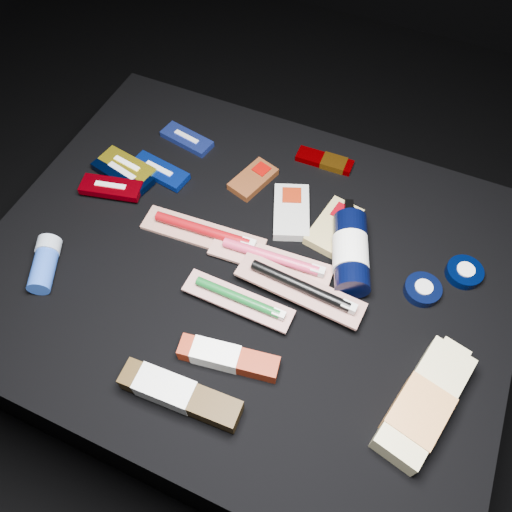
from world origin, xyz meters
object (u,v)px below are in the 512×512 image
at_px(lotion_bottle, 351,252).
at_px(deodorant_stick, 45,263).
at_px(toothpaste_carton_red, 224,357).
at_px(bodywash_bottle, 423,405).

relative_size(lotion_bottle, deodorant_stick, 1.80).
relative_size(deodorant_stick, toothpaste_carton_red, 0.67).
height_order(lotion_bottle, deodorant_stick, lotion_bottle).
distance_m(bodywash_bottle, deodorant_stick, 0.70).
distance_m(lotion_bottle, bodywash_bottle, 0.29).
height_order(bodywash_bottle, deodorant_stick, same).
distance_m(lotion_bottle, deodorant_stick, 0.56).
xyz_separation_m(bodywash_bottle, toothpaste_carton_red, (-0.32, -0.05, -0.01)).
bearing_deg(bodywash_bottle, deodorant_stick, -164.66).
height_order(lotion_bottle, bodywash_bottle, lotion_bottle).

